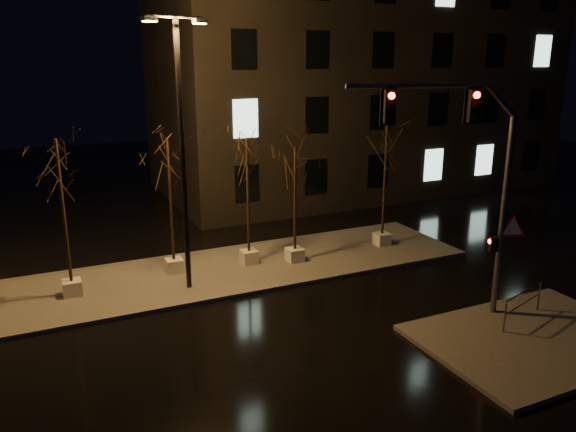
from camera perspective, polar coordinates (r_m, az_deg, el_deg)
ground at (r=17.77m, az=-2.14°, el=-12.60°), size 90.00×90.00×0.00m
median at (r=22.87m, az=-8.07°, el=-5.81°), size 22.00×5.00×0.15m
sidewalk_corner at (r=19.31m, az=23.77°, el=-11.34°), size 7.00×5.00×0.15m
building at (r=38.11m, az=6.81°, el=14.33°), size 25.00×12.00×15.00m
tree_1 at (r=20.72m, az=-22.21°, el=3.85°), size 1.80×1.80×5.82m
tree_2 at (r=21.91m, az=-12.04°, el=4.66°), size 1.80×1.80×5.51m
tree_3 at (r=22.50m, az=-4.16°, el=4.97°), size 1.80×1.80×5.37m
tree_4 at (r=22.76m, az=0.72°, el=4.31°), size 1.80×1.80×4.94m
tree_5 at (r=25.10m, az=9.95°, el=6.85°), size 1.80×1.80×5.90m
traffic_signal_mast at (r=18.49m, az=18.11°, el=4.65°), size 5.88×2.11×7.56m
streetlight_main at (r=20.05m, az=-10.76°, el=7.69°), size 2.37×0.98×9.63m
guard_rail_a at (r=19.92m, az=22.79°, el=-7.97°), size 2.32×0.76×1.05m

